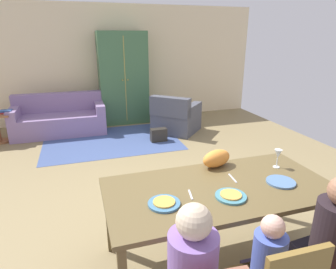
# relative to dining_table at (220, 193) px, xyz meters

# --- Properties ---
(ground_plane) EXTENTS (7.08, 6.62, 0.02)m
(ground_plane) POSITION_rel_dining_table_xyz_m (-0.15, 1.86, -0.70)
(ground_plane) COLOR olive
(back_wall) EXTENTS (7.08, 0.10, 2.70)m
(back_wall) POSITION_rel_dining_table_xyz_m (-0.15, 5.22, 0.66)
(back_wall) COLOR beige
(back_wall) RESTS_ON ground_plane
(dining_table) EXTENTS (1.96, 0.96, 0.76)m
(dining_table) POSITION_rel_dining_table_xyz_m (0.00, 0.00, 0.00)
(dining_table) COLOR brown
(dining_table) RESTS_ON ground_plane
(plate_near_man) EXTENTS (0.25, 0.25, 0.02)m
(plate_near_man) POSITION_rel_dining_table_xyz_m (-0.54, -0.12, 0.08)
(plate_near_man) COLOR teal
(plate_near_man) RESTS_ON dining_table
(pizza_near_man) EXTENTS (0.17, 0.17, 0.01)m
(pizza_near_man) POSITION_rel_dining_table_xyz_m (-0.54, -0.12, 0.09)
(pizza_near_man) COLOR gold
(pizza_near_man) RESTS_ON plate_near_man
(plate_near_child) EXTENTS (0.25, 0.25, 0.02)m
(plate_near_child) POSITION_rel_dining_table_xyz_m (0.00, -0.18, 0.08)
(plate_near_child) COLOR teal
(plate_near_child) RESTS_ON dining_table
(pizza_near_child) EXTENTS (0.17, 0.17, 0.01)m
(pizza_near_child) POSITION_rel_dining_table_xyz_m (0.00, -0.18, 0.09)
(pizza_near_child) COLOR gold
(pizza_near_child) RESTS_ON plate_near_child
(plate_near_woman) EXTENTS (0.25, 0.25, 0.02)m
(plate_near_woman) POSITION_rel_dining_table_xyz_m (0.54, -0.10, 0.08)
(plate_near_woman) COLOR #5074A0
(plate_near_woman) RESTS_ON dining_table
(wine_glass) EXTENTS (0.07, 0.07, 0.19)m
(wine_glass) POSITION_rel_dining_table_xyz_m (0.71, 0.18, 0.20)
(wine_glass) COLOR silver
(wine_glass) RESTS_ON dining_table
(fork) EXTENTS (0.04, 0.15, 0.01)m
(fork) POSITION_rel_dining_table_xyz_m (-0.29, -0.05, 0.07)
(fork) COLOR silver
(fork) RESTS_ON dining_table
(knife) EXTENTS (0.03, 0.17, 0.01)m
(knife) POSITION_rel_dining_table_xyz_m (0.18, 0.10, 0.07)
(knife) COLOR silver
(knife) RESTS_ON dining_table
(person_woman) EXTENTS (0.30, 0.41, 1.11)m
(person_woman) POSITION_rel_dining_table_xyz_m (0.54, -0.66, -0.18)
(person_woman) COLOR #2E2D43
(person_woman) RESTS_ON ground_plane
(cat) EXTENTS (0.35, 0.24, 0.17)m
(cat) POSITION_rel_dining_table_xyz_m (0.15, 0.38, 0.15)
(cat) COLOR orange
(cat) RESTS_ON dining_table
(area_rug) EXTENTS (2.60, 1.80, 0.01)m
(area_rug) POSITION_rel_dining_table_xyz_m (-0.53, 3.54, -0.69)
(area_rug) COLOR #3F5386
(area_rug) RESTS_ON ground_plane
(couch) EXTENTS (1.86, 0.86, 0.82)m
(couch) POSITION_rel_dining_table_xyz_m (-1.51, 4.39, -0.39)
(couch) COLOR gray
(couch) RESTS_ON ground_plane
(armchair) EXTENTS (1.21, 1.21, 0.82)m
(armchair) POSITION_rel_dining_table_xyz_m (0.87, 3.70, -0.38)
(armchair) COLOR #4B4D58
(armchair) RESTS_ON ground_plane
(armoire) EXTENTS (1.10, 0.59, 2.10)m
(armoire) POSITION_rel_dining_table_xyz_m (-0.04, 4.83, 0.36)
(armoire) COLOR #3F6943
(armoire) RESTS_ON ground_plane
(book_lower) EXTENTS (0.22, 0.16, 0.03)m
(book_lower) POSITION_rel_dining_table_xyz_m (-2.51, 4.12, -0.10)
(book_lower) COLOR maroon
(book_lower) RESTS_ON side_table
(book_upper) EXTENTS (0.22, 0.16, 0.03)m
(book_upper) POSITION_rel_dining_table_xyz_m (-2.45, 4.12, -0.07)
(book_upper) COLOR #27498A
(book_upper) RESTS_ON book_lower
(handbag) EXTENTS (0.32, 0.16, 0.26)m
(handbag) POSITION_rel_dining_table_xyz_m (0.36, 3.24, -0.56)
(handbag) COLOR #2C2821
(handbag) RESTS_ON ground_plane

